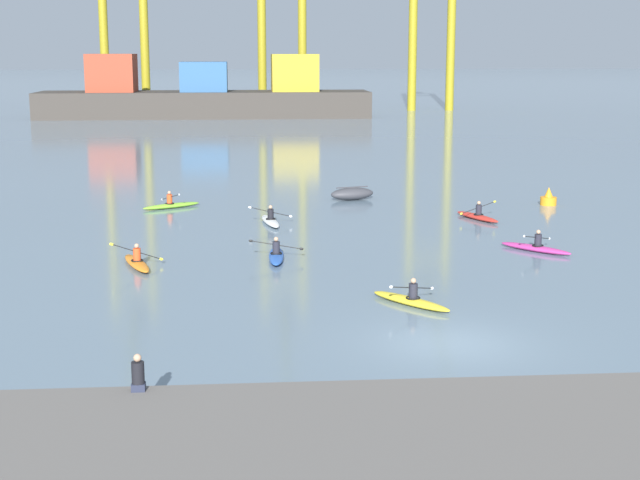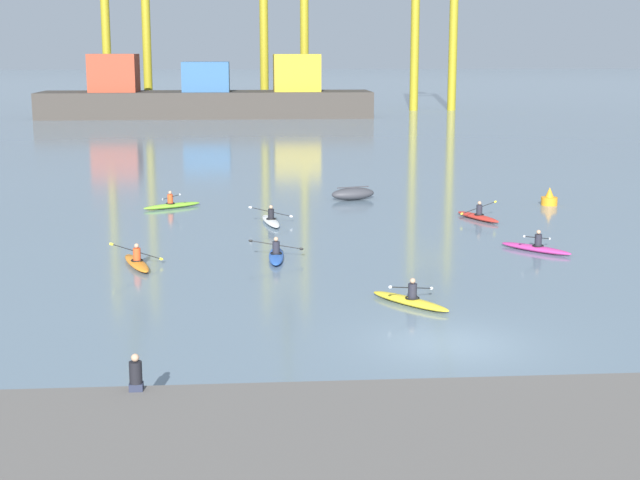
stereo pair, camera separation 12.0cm
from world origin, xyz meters
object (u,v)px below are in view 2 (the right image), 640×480
Objects in this scene: capsized_dinghy at (353,194)px; kayak_magenta at (536,248)px; kayak_yellow at (410,300)px; seated_onlooker at (136,374)px; kayak_lime at (172,205)px; container_barge at (206,96)px; kayak_orange at (137,262)px; kayak_red at (478,216)px; channel_buoy at (549,199)px; kayak_blue at (276,255)px; kayak_white at (271,220)px.

capsized_dinghy is 16.03m from kayak_magenta.
seated_onlooker reaches higher than kayak_yellow.
capsized_dinghy is 10.37m from kayak_lime.
kayak_orange is (0.57, -85.26, -2.54)m from container_barge.
container_barge is 85.50m from kayak_magenta.
kayak_lime is 14.23m from kayak_orange.
kayak_magenta is (0.60, -7.89, 0.00)m from kayak_red.
seated_onlooker is (1.78, -15.97, 0.88)m from kayak_orange.
kayak_orange is at bearing -147.22° from channel_buoy.
seated_onlooker is (-8.70, -32.30, 0.70)m from capsized_dinghy.
kayak_magenta is (17.27, -83.70, -2.54)m from container_barge.
kayak_red is at bearing 39.06° from kayak_blue.
kayak_orange is (-0.32, -14.23, 0.00)m from kayak_lime.
kayak_orange reaches higher than kayak_red.
capsized_dinghy is at bearing 74.92° from seated_onlooker.
kayak_yellow is at bearing -119.12° from channel_buoy.
kayak_yellow is at bearing -83.52° from container_barge.
kayak_white is 10.60m from kayak_orange.
kayak_white is at bearing -163.55° from channel_buoy.
channel_buoy is at bearing -73.15° from container_barge.
seated_onlooker is (-14.33, -25.42, 0.88)m from kayak_red.
kayak_orange reaches higher than kayak_yellow.
channel_buoy reaches higher than kayak_yellow.
seated_onlooker is at bearing -83.66° from kayak_orange.
channel_buoy is at bearing 56.80° from seated_onlooker.
kayak_yellow reaches higher than capsized_dinghy.
container_barge is 12.21× the size of kayak_blue.
container_barge is 13.70× the size of kayak_yellow.
channel_buoy is 16.23m from kayak_white.
kayak_orange is 16.10m from seated_onlooker.
kayak_yellow is 11.88m from kayak_orange.
seated_onlooker is at bearing -88.67° from container_barge.
kayak_lime reaches higher than capsized_dinghy.
channel_buoy reaches higher than capsized_dinghy.
kayak_orange is at bearing 96.34° from seated_onlooker.
kayak_yellow is (-11.26, -20.22, -0.19)m from channel_buoy.
kayak_white is (-10.53, -0.44, -0.00)m from kayak_red.
kayak_magenta is 0.86× the size of kayak_orange.
kayak_blue is (6.15, -84.36, -2.54)m from container_barge.
container_barge reaches higher than kayak_yellow.
capsized_dinghy is 0.92× the size of kayak_yellow.
kayak_red is 3.77× the size of seated_onlooker.
kayak_white is (-0.01, 8.11, 0.00)m from kayak_blue.
channel_buoy is 35.36m from seated_onlooker.
kayak_blue is 1.00× the size of kayak_orange.
kayak_magenta is 0.86× the size of kayak_blue.
kayak_magenta is at bearing -85.66° from kayak_red.
container_barge reaches higher than kayak_white.
kayak_magenta is at bearing 50.10° from kayak_yellow.
capsized_dinghy is 16.19m from kayak_blue.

